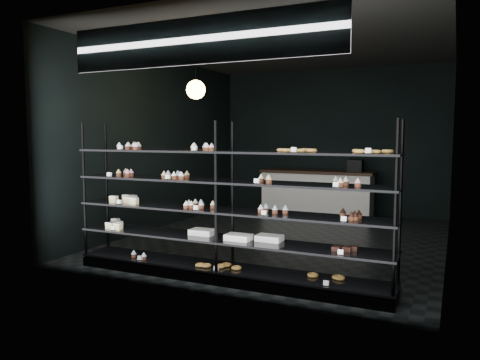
# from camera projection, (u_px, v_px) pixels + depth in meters

# --- Properties ---
(room) EXTENTS (5.01, 6.01, 3.20)m
(room) POSITION_uv_depth(u_px,v_px,m) (286.00, 144.00, 7.75)
(room) COLOR black
(room) RESTS_ON ground
(display_shelf) EXTENTS (4.00, 0.50, 1.91)m
(display_shelf) POSITION_uv_depth(u_px,v_px,m) (223.00, 229.00, 5.60)
(display_shelf) COLOR black
(display_shelf) RESTS_ON room
(signage) EXTENTS (3.30, 0.05, 0.50)m
(signage) POSITION_uv_depth(u_px,v_px,m) (196.00, 41.00, 5.00)
(signage) COLOR #0D2042
(signage) RESTS_ON room
(pendant_lamp) EXTENTS (0.29, 0.29, 0.88)m
(pendant_lamp) POSITION_uv_depth(u_px,v_px,m) (196.00, 90.00, 7.26)
(pendant_lamp) COLOR black
(pendant_lamp) RESTS_ON room
(service_counter) EXTENTS (2.44, 0.65, 1.23)m
(service_counter) POSITION_uv_depth(u_px,v_px,m) (317.00, 192.00, 10.17)
(service_counter) COLOR silver
(service_counter) RESTS_ON room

